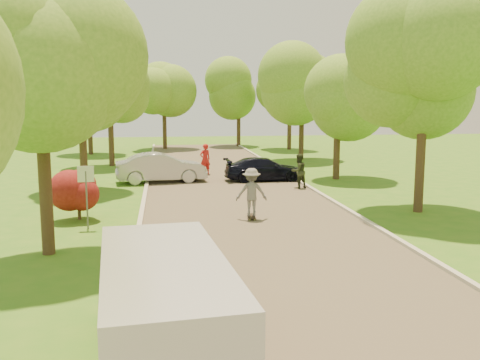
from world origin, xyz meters
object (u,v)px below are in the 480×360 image
minivan (165,310)px  person_olive (299,171)px  longboard (251,216)px  skateboarder (251,192)px  silver_sedan (161,168)px  street_sign (86,184)px  person_striped (205,159)px  dark_sedan (264,169)px

minivan → person_olive: minivan is taller
longboard → skateboarder: size_ratio=0.52×
silver_sedan → person_olive: person_olive is taller
street_sign → skateboarder: bearing=6.6°
street_sign → person_striped: bearing=68.4°
person_olive → minivan: bearing=45.2°
silver_sedan → longboard: (3.34, -9.51, -0.69)m
minivan → skateboarder: skateboarder is taller
longboard → skateboarder: 0.91m
dark_sedan → longboard: 9.60m
silver_sedan → person_striped: bearing=-51.1°
person_olive → street_sign: bearing=14.0°
skateboarder → person_olive: bearing=-114.3°
silver_sedan → person_olive: bearing=-120.6°
longboard → person_olive: bearing=-114.3°
skateboarder → dark_sedan: bearing=-99.9°
silver_sedan → minivan: bearing=173.5°
longboard → person_olive: 7.41m
skateboarder → person_striped: skateboarder is taller
longboard → person_striped: bearing=-82.6°
silver_sedan → longboard: 10.10m
minivan → longboard: bearing=67.9°
silver_sedan → dark_sedan: size_ratio=1.09×
dark_sedan → person_olive: person_olive is taller
person_striped → person_olive: size_ratio=1.05×
silver_sedan → person_striped: 3.68m
street_sign → skateboarder: 5.90m
person_striped → silver_sedan: bearing=24.4°
person_striped → street_sign: bearing=47.2°
street_sign → person_striped: size_ratio=1.19×
silver_sedan → skateboarder: bearing=-167.4°
silver_sedan → longboard: bearing=-167.4°
longboard → skateboarder: (0.00, 0.00, 0.91)m
street_sign → dark_sedan: bearing=51.0°
skateboarder → minivan: bearing=77.1°
minivan → dark_sedan: (5.50, 20.14, -0.36)m
person_olive → silver_sedan: bearing=-47.5°
street_sign → skateboarder: (5.84, 0.68, -0.55)m
street_sign → dark_sedan: 12.90m
minivan → silver_sedan: size_ratio=1.09×
minivan → dark_sedan: bearing=69.3°
skateboarder → person_striped: bearing=-82.6°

